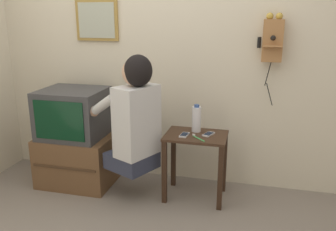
# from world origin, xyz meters

# --- Properties ---
(wall_back) EXTENTS (6.80, 0.05, 2.55)m
(wall_back) POSITION_xyz_m (0.00, 1.25, 1.27)
(wall_back) COLOR beige
(wall_back) RESTS_ON ground_plane
(side_table) EXTENTS (0.52, 0.38, 0.58)m
(side_table) POSITION_xyz_m (0.34, 0.87, 0.44)
(side_table) COLOR #382316
(side_table) RESTS_ON ground_plane
(person) EXTENTS (0.61, 0.55, 0.98)m
(person) POSITION_xyz_m (-0.14, 0.70, 0.76)
(person) COLOR #2D3347
(person) RESTS_ON ground_plane
(tv_stand) EXTENTS (0.68, 0.55, 0.47)m
(tv_stand) POSITION_xyz_m (-0.79, 0.89, 0.23)
(tv_stand) COLOR brown
(tv_stand) RESTS_ON ground_plane
(television) EXTENTS (0.57, 0.51, 0.44)m
(television) POSITION_xyz_m (-0.81, 0.88, 0.69)
(television) COLOR #38383A
(television) RESTS_ON tv_stand
(wall_phone_antique) EXTENTS (0.20, 0.18, 0.77)m
(wall_phone_antique) POSITION_xyz_m (0.91, 1.16, 1.36)
(wall_phone_antique) COLOR #9E6B3D
(framed_picture) EXTENTS (0.42, 0.03, 0.37)m
(framed_picture) POSITION_xyz_m (-0.68, 1.21, 1.51)
(framed_picture) COLOR olive
(cell_phone_held) EXTENTS (0.07, 0.13, 0.01)m
(cell_phone_held) POSITION_xyz_m (0.25, 0.82, 0.59)
(cell_phone_held) COLOR silver
(cell_phone_held) RESTS_ON side_table
(cell_phone_spare) EXTENTS (0.10, 0.14, 0.01)m
(cell_phone_spare) POSITION_xyz_m (0.45, 0.89, 0.59)
(cell_phone_spare) COLOR silver
(cell_phone_spare) RESTS_ON side_table
(water_bottle) EXTENTS (0.08, 0.08, 0.24)m
(water_bottle) POSITION_xyz_m (0.33, 0.95, 0.69)
(water_bottle) COLOR silver
(water_bottle) RESTS_ON side_table
(toothbrush) EXTENTS (0.12, 0.12, 0.02)m
(toothbrush) POSITION_xyz_m (0.37, 0.77, 0.59)
(toothbrush) COLOR #4CBF66
(toothbrush) RESTS_ON side_table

